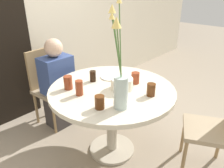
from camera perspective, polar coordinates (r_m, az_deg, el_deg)
The scene contains 15 objects.
ground_plane at distance 2.41m, azimuth -0.00°, elevation -16.71°, with size 16.00×16.00×0.00m, color gray.
wall_back at distance 2.89m, azimuth -21.13°, elevation 17.50°, with size 8.00×0.05×2.60m.
dining_table at distance 2.05m, azimuth -0.00°, elevation -4.13°, with size 1.15×1.15×0.72m.
chair_far_back at distance 2.72m, azimuth -16.08°, elevation 0.32°, with size 0.43×0.43×0.91m.
chair_right_flank at distance 2.10m, azimuth 26.18°, elevation -9.26°, with size 0.54×0.54×0.91m.
birthday_cake at distance 1.96m, azimuth 2.59°, elevation 0.08°, with size 0.20×0.20×0.15m.
flower_vase at distance 1.59m, azimuth 2.12°, elevation 0.55°, with size 0.27×0.22×0.80m.
side_plate at distance 2.22m, azimuth -0.40°, elevation 1.86°, with size 0.20×0.20×0.01m.
drink_glass_0 at distance 1.87m, azimuth 10.17°, elevation -1.47°, with size 0.07×0.07×0.11m.
drink_glass_1 at distance 1.87m, azimuth -8.56°, elevation -1.00°, with size 0.06×0.06×0.13m.
drink_glass_2 at distance 1.66m, azimuth -3.26°, elevation -4.76°, with size 0.08×0.08×0.11m.
drink_glass_3 at distance 2.12m, azimuth -5.03°, elevation 2.06°, with size 0.06×0.06×0.11m.
drink_glass_4 at distance 2.08m, azimuth 6.11°, elevation 1.59°, with size 0.08×0.08×0.11m.
drink_glass_5 at distance 1.99m, azimuth -11.40°, elevation 0.35°, with size 0.08×0.08×0.12m.
person_woman at distance 2.60m, azimuth -13.91°, elevation -0.77°, with size 0.34×0.24×1.07m.
Camera 1 is at (-1.33, -1.20, 1.60)m, focal length 35.00 mm.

